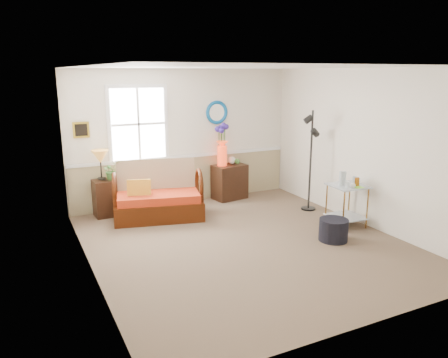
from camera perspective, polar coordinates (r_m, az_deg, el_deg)
name	(u,v)px	position (r m, az deg, el deg)	size (l,w,h in m)	color
floor	(245,243)	(6.72, 2.73, -8.35)	(4.50, 5.00, 0.01)	brown
ceiling	(247,67)	(6.23, 3.01, 14.40)	(4.50, 5.00, 0.01)	white
walls	(246,159)	(6.35, 2.86, 2.58)	(4.51, 5.01, 2.60)	silver
wainscot	(185,179)	(8.73, -5.09, -0.05)	(4.46, 0.02, 0.90)	tan
chair_rail	(185,156)	(8.62, -5.14, 2.97)	(4.46, 0.04, 0.06)	white
window	(138,124)	(8.24, -11.13, 7.05)	(1.14, 0.06, 1.44)	white
picture	(81,130)	(8.06, -18.17, 6.12)	(0.28, 0.03, 0.28)	gold
mirror	(217,112)	(8.79, -0.97, 8.69)	(0.47, 0.47, 0.07)	#1673B3
loveseat	(158,191)	(7.78, -8.63, -1.51)	(1.53, 0.87, 1.00)	#481605
throw_pillow	(139,191)	(7.67, -11.02, -1.59)	(0.41, 0.10, 0.41)	#CF5E00
lamp_stand	(105,198)	(8.12, -15.31, -2.43)	(0.37, 0.37, 0.66)	#351911
table_lamp	(101,165)	(8.00, -15.79, 1.74)	(0.30, 0.30, 0.54)	#C68231
potted_plant	(111,172)	(8.04, -14.49, 0.84)	(0.29, 0.33, 0.25)	#3C6A2E
cabinet	(230,182)	(8.91, 0.73, -0.37)	(0.66, 0.42, 0.70)	#351911
flower_vase	(222,145)	(8.70, -0.25, 4.44)	(0.24, 0.24, 0.83)	#F83B16
side_table	(346,206)	(7.61, 15.70, -3.36)	(0.56, 0.56, 0.71)	olive
tabletop_items	(351,179)	(7.46, 16.20, 0.02)	(0.39, 0.39, 0.23)	silver
floor_lamp	(311,161)	(8.22, 11.24, 2.31)	(0.27, 0.27, 1.87)	black
ottoman	(333,230)	(6.97, 14.11, -6.45)	(0.44, 0.44, 0.34)	black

